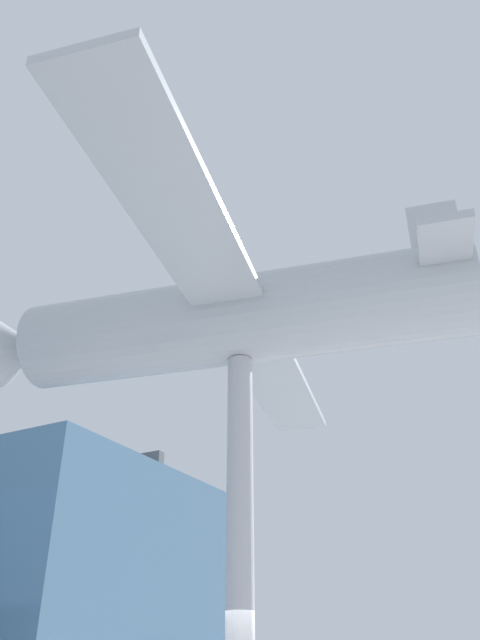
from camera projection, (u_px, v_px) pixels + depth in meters
The scene contains 3 objects.
glass_pavilion_right at pixel (38, 591), 24.21m from camera, with size 11.32×11.60×9.00m.
support_pylon_central at pixel (240, 538), 11.85m from camera, with size 0.53×0.53×7.50m.
suspended_airplane at pixel (227, 321), 14.25m from camera, with size 14.86×12.00×3.31m.
Camera 1 is at (-10.95, -5.75, 1.59)m, focal length 35.00 mm.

